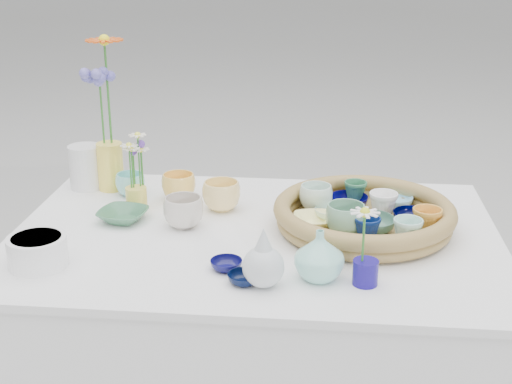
{
  "coord_description": "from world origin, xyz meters",
  "views": [
    {
      "loc": [
        0.17,
        -1.69,
        1.5
      ],
      "look_at": [
        0.0,
        0.02,
        0.87
      ],
      "focal_mm": 50.0,
      "sensor_mm": 36.0,
      "label": 1
    }
  ],
  "objects": [
    {
      "name": "loose_ceramic_2",
      "position": [
        -0.36,
        0.04,
        0.78
      ],
      "size": [
        0.15,
        0.15,
        0.03
      ],
      "primitive_type": "imported",
      "rotation": [
        0.0,
        0.0,
        -0.2
      ],
      "color": "#3B714E",
      "rests_on": "display_table"
    },
    {
      "name": "tray_ceramic_11",
      "position": [
        0.38,
        -0.08,
        0.82
      ],
      "size": [
        0.08,
        0.08,
        0.07
      ],
      "primitive_type": "imported",
      "rotation": [
        0.0,
        0.0,
        -0.17
      ],
      "color": "#B0E4D7",
      "rests_on": "wicker_tray"
    },
    {
      "name": "loose_ceramic_3",
      "position": [
        -0.19,
        0.02,
        0.81
      ],
      "size": [
        0.14,
        0.14,
        0.08
      ],
      "primitive_type": "imported",
      "rotation": [
        0.0,
        0.0,
        -0.38
      ],
      "color": "beige",
      "rests_on": "display_table"
    },
    {
      "name": "loose_ceramic_4",
      "position": [
        -0.05,
        -0.22,
        0.78
      ],
      "size": [
        0.09,
        0.09,
        0.02
      ],
      "primitive_type": "imported",
      "rotation": [
        0.0,
        0.0,
        -0.3
      ],
      "color": "#0D0C49",
      "rests_on": "display_table"
    },
    {
      "name": "fluted_bowl",
      "position": [
        -0.49,
        -0.24,
        0.8
      ],
      "size": [
        0.14,
        0.14,
        0.07
      ],
      "primitive_type": null,
      "rotation": [
        0.0,
        0.0,
        0.02
      ],
      "color": "white",
      "rests_on": "display_table"
    },
    {
      "name": "loose_ceramic_6",
      "position": [
        0.0,
        -0.28,
        0.78
      ],
      "size": [
        0.1,
        0.1,
        0.02
      ],
      "primitive_type": "imported",
      "rotation": [
        0.0,
        0.0,
        0.43
      ],
      "color": "black",
      "rests_on": "display_table"
    },
    {
      "name": "gerbera",
      "position": [
        -0.46,
        0.29,
        1.06
      ],
      "size": [
        0.13,
        0.13,
        0.32
      ],
      "primitive_type": null,
      "rotation": [
        0.0,
        0.0,
        0.09
      ],
      "color": "#E65313",
      "rests_on": "tall_vase_yellow"
    },
    {
      "name": "tray_ceramic_12",
      "position": [
        0.26,
        0.2,
        0.81
      ],
      "size": [
        0.08,
        0.08,
        0.06
      ],
      "primitive_type": "imported",
      "rotation": [
        0.0,
        0.0,
        0.24
      ],
      "color": "#337950",
      "rests_on": "wicker_tray"
    },
    {
      "name": "loose_ceramic_1",
      "position": [
        -0.11,
        0.15,
        0.81
      ],
      "size": [
        0.13,
        0.13,
        0.08
      ],
      "primitive_type": "imported",
      "rotation": [
        0.0,
        0.0,
        0.23
      ],
      "color": "#FFDB83",
      "rests_on": "display_table"
    },
    {
      "name": "bud_vase_paleblue",
      "position": [
        0.05,
        -0.29,
        0.84
      ],
      "size": [
        0.1,
        0.1,
        0.14
      ],
      "primitive_type": null,
      "rotation": [
        0.0,
        0.0,
        0.03
      ],
      "color": "silver",
      "rests_on": "display_table"
    },
    {
      "name": "daisy_cup",
      "position": [
        -0.35,
        0.13,
        0.8
      ],
      "size": [
        0.07,
        0.07,
        0.06
      ],
      "primitive_type": "cylinder",
      "rotation": [
        0.0,
        0.0,
        -0.15
      ],
      "color": "#EDD953",
      "rests_on": "display_table"
    },
    {
      "name": "tall_vase_yellow",
      "position": [
        -0.47,
        0.29,
        0.84
      ],
      "size": [
        0.1,
        0.1,
        0.14
      ],
      "primitive_type": "cylinder",
      "rotation": [
        0.0,
        0.0,
        -0.43
      ],
      "color": "#FFE24F",
      "rests_on": "display_table"
    },
    {
      "name": "tray_ceramic_3",
      "position": [
        0.3,
        -0.01,
        0.8
      ],
      "size": [
        0.16,
        0.16,
        0.04
      ],
      "primitive_type": "imported",
      "rotation": [
        0.0,
        0.0,
        -0.42
      ],
      "color": "#45715E",
      "rests_on": "wicker_tray"
    },
    {
      "name": "tray_ceramic_0",
      "position": [
        0.24,
        0.16,
        0.8
      ],
      "size": [
        0.12,
        0.12,
        0.03
      ],
      "primitive_type": "imported",
      "rotation": [
        0.0,
        0.0,
        0.13
      ],
      "color": "#06034A",
      "rests_on": "wicker_tray"
    },
    {
      "name": "white_pitcher",
      "position": [
        -0.55,
        0.29,
        0.83
      ],
      "size": [
        0.15,
        0.11,
        0.13
      ],
      "primitive_type": null,
      "rotation": [
        0.0,
        0.0,
        0.12
      ],
      "color": "silver",
      "rests_on": "display_table"
    },
    {
      "name": "wicker_tray",
      "position": [
        0.28,
        0.05,
        0.8
      ],
      "size": [
        0.47,
        0.47,
        0.08
      ],
      "primitive_type": null,
      "color": "brown",
      "rests_on": "display_table"
    },
    {
      "name": "tray_ceramic_2",
      "position": [
        0.43,
        -0.01,
        0.82
      ],
      "size": [
        0.1,
        0.1,
        0.07
      ],
      "primitive_type": "imported",
      "rotation": [
        0.0,
        0.0,
        -0.34
      ],
      "color": "gold",
      "rests_on": "wicker_tray"
    },
    {
      "name": "loose_ceramic_5",
      "position": [
        -0.39,
        0.24,
        0.8
      ],
      "size": [
        0.1,
        0.1,
        0.07
      ],
      "primitive_type": "imported",
      "rotation": [
        0.0,
        0.0,
        0.22
      ],
      "color": "#89DFD7",
      "rests_on": "display_table"
    },
    {
      "name": "tray_ceramic_1",
      "position": [
        0.41,
        0.06,
        0.8
      ],
      "size": [
        0.12,
        0.12,
        0.03
      ],
      "primitive_type": "imported",
      "rotation": [
        0.0,
        0.0,
        0.23
      ],
      "color": "#000230",
      "rests_on": "wicker_tray"
    },
    {
      "name": "bud_vase_cobalt",
      "position": [
        0.27,
        -0.26,
        0.79
      ],
      "size": [
        0.07,
        0.07,
        0.06
      ],
      "primitive_type": "cylinder",
      "rotation": [
        0.0,
        0.0,
        0.2
      ],
      "color": "navy",
      "rests_on": "display_table"
    },
    {
      "name": "bud_vase_seafoam",
      "position": [
        0.17,
        -0.24,
        0.82
      ],
      "size": [
        0.12,
        0.12,
        0.12
      ],
      "primitive_type": "imported",
      "rotation": [
        0.0,
        0.0,
        -0.03
      ],
      "color": "#92DECE",
      "rests_on": "display_table"
    },
    {
      "name": "daisy_posy",
      "position": [
        -0.35,
        0.15,
        0.9
      ],
      "size": [
        0.08,
        0.08,
        0.15
      ],
      "primitive_type": null,
      "rotation": [
        0.0,
        0.0,
        0.02
      ],
      "color": "white",
      "rests_on": "daisy_cup"
    },
    {
      "name": "single_daisy",
      "position": [
        0.26,
        -0.26,
        0.88
      ],
      "size": [
        0.09,
        0.09,
        0.13
      ],
      "primitive_type": null,
      "rotation": [
        0.0,
        0.0,
        0.19
      ],
      "color": "white",
      "rests_on": "bud_vase_cobalt"
    },
    {
      "name": "tray_ceramic_9",
      "position": [
        0.28,
        -0.06,
        0.81
      ],
      "size": [
        0.08,
        0.08,
        0.06
      ],
      "primitive_type": "imported",
      "rotation": [
        0.0,
        0.0,
        0.33
      ],
      "color": "navy",
      "rests_on": "wicker_tray"
    },
    {
      "name": "tray_ceramic_6",
      "position": [
        0.15,
        0.13,
        0.82
      ],
      "size": [
        0.11,
        0.11,
        0.07
      ],
      "primitive_type": "imported",
      "rotation": [
        0.0,
        0.0,
        -0.19
      ],
      "color": "silver",
      "rests_on": "wicker_tray"
    },
    {
      "name": "tray_ceramic_7",
      "position": [
        0.33,
        0.09,
        0.82
      ],
      "size": [
        0.09,
        0.09,
        0.07
      ],
      "primitive_type": "imported",
      "rotation": [
        0.0,
        0.0,
        0.26
      ],
      "color": "white",
      "rests_on": "wicker_tray"
    },
    {
      "name": "tray_ceramic_4",
      "position": [
        0.23,
        -0.03,
        0.82
      ],
      "size": [
        0.11,
        0.11,
        0.08
      ],
      "primitive_type": "imported",
      "rotation": [
        0.0,
        0.0,
        0.14
      ],
      "color": "#77AF8E",
      "rests_on": "wicker_tray"
    },
    {
      "name": "hydrangea",
      "position": [
        -0.48,
        0.29,
        1.01
      ],
      "size": [
        0.08,
        0.08,
        0.27
      ],
      "primitive_type": null,
      "rotation": [
        0.0,
        0.0,
        -0.02
      ],
      "color": "#5C58B4",
      "rests_on": "tall_vase_yellow"
    },
    {
      "name": "tray_ceramic_8",
      "position": [
        0.37,
        0.18,
        0.8
      ],
      "size": [
        0.11,
        0.11,
        0.03
      ],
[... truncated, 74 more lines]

